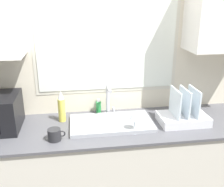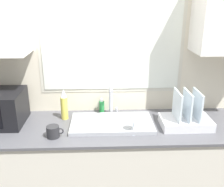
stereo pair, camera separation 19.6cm
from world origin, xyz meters
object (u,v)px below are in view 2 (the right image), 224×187
faucet (111,98)px  mug_near_sink (53,132)px  wine_glass (134,117)px  dish_rack (186,119)px  spray_bottle (64,105)px  soap_bottle (102,107)px

faucet → mug_near_sink: bearing=-139.7°
mug_near_sink → wine_glass: wine_glass is taller
wine_glass → faucet: bearing=113.7°
dish_rack → wine_glass: bearing=-166.7°
spray_bottle → faucet: bearing=8.6°
faucet → mug_near_sink: size_ratio=2.19×
dish_rack → wine_glass: size_ratio=2.19×
faucet → wine_glass: (0.15, -0.34, -0.02)m
faucet → spray_bottle: (-0.39, -0.06, -0.04)m
faucet → spray_bottle: faucet is taller
soap_bottle → mug_near_sink: soap_bottle is taller
faucet → dish_rack: size_ratio=0.71×
dish_rack → mug_near_sink: bearing=-172.6°
spray_bottle → mug_near_sink: 0.32m
spray_bottle → wine_glass: spray_bottle is taller
faucet → spray_bottle: size_ratio=1.05×
dish_rack → soap_bottle: size_ratio=2.86×
mug_near_sink → spray_bottle: bearing=82.1°
spray_bottle → wine_glass: (0.54, -0.28, 0.01)m
faucet → wine_glass: bearing=-66.3°
spray_bottle → soap_bottle: size_ratio=1.92×
spray_bottle → wine_glass: 0.61m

